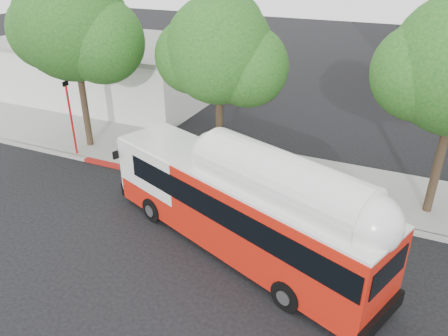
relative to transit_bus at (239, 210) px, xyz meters
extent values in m
plane|color=black|center=(-2.48, -0.14, -1.73)|extent=(120.00, 120.00, 0.00)
cube|color=gray|center=(-2.48, 6.36, -1.66)|extent=(60.00, 5.00, 0.15)
cube|color=gray|center=(-2.48, 3.76, -1.66)|extent=(60.00, 0.30, 0.15)
cube|color=maroon|center=(-5.48, 3.76, -1.65)|extent=(10.00, 0.32, 0.16)
cylinder|color=#2D2116|center=(-11.48, 5.36, 1.31)|extent=(0.36, 0.36, 6.08)
sphere|color=#164D17|center=(-11.48, 5.36, 5.11)|extent=(5.80, 5.80, 5.80)
sphere|color=#164D17|center=(-9.89, 5.56, 4.35)|extent=(4.35, 4.35, 4.35)
cylinder|color=#2D2116|center=(-3.48, 5.86, 0.99)|extent=(0.36, 0.36, 5.44)
sphere|color=#164D17|center=(-3.48, 5.86, 4.39)|extent=(5.00, 5.00, 5.00)
sphere|color=#164D17|center=(-2.11, 6.06, 3.71)|extent=(3.75, 3.75, 3.75)
cylinder|color=#2D2116|center=(6.52, 5.66, 1.15)|extent=(0.36, 0.36, 5.76)
cube|color=silver|center=(-16.48, 13.86, 0.27)|extent=(16.00, 10.00, 4.00)
cube|color=gray|center=(-16.48, 13.86, 2.37)|extent=(16.20, 10.20, 0.30)
cube|color=red|center=(-0.08, 0.03, 0.01)|extent=(11.74, 6.59, 2.81)
cube|color=black|center=(0.37, -0.14, 0.59)|extent=(10.68, 6.22, 0.92)
cube|color=white|center=(-0.08, 0.03, 1.46)|extent=(11.71, 6.52, 0.10)
cube|color=white|center=(1.72, -0.67, 1.71)|extent=(6.48, 4.07, 0.53)
cube|color=black|center=(-5.99, 2.35, -1.25)|extent=(1.36, 1.91, 0.06)
imported|color=#28229C|center=(-5.99, 2.35, -0.78)|extent=(1.15, 1.76, 0.87)
cylinder|color=red|center=(-11.34, 4.06, 0.26)|extent=(0.12, 0.12, 3.99)
cube|color=black|center=(-11.34, 4.06, 2.36)|extent=(0.05, 0.40, 0.25)
camera|label=1|loc=(5.01, -12.62, 8.63)|focal=35.00mm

